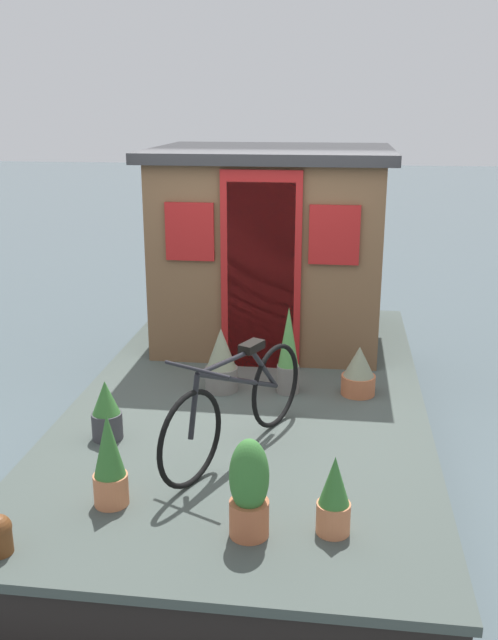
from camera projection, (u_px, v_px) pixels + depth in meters
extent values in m
plane|color=#4C5B60|center=(252.00, 445.00, 6.11)|extent=(60.00, 60.00, 0.00)
cube|color=#424C47|center=(252.00, 395.00, 5.97)|extent=(5.29, 2.85, 0.06)
cube|color=black|center=(252.00, 422.00, 6.04)|extent=(5.19, 2.79, 0.44)
cube|color=brown|center=(271.00, 250.00, 7.16)|extent=(1.83, 2.13, 1.83)
cube|color=#28282B|center=(272.00, 153.00, 6.88)|extent=(2.03, 2.33, 0.10)
cube|color=#144733|center=(261.00, 278.00, 6.29)|extent=(0.04, 0.60, 1.70)
cube|color=maroon|center=(261.00, 272.00, 6.27)|extent=(0.03, 0.72, 1.80)
cube|color=maroon|center=(334.00, 235.00, 6.10)|extent=(0.03, 0.44, 0.52)
cube|color=maroon|center=(190.00, 232.00, 6.26)|extent=(0.03, 0.44, 0.52)
torus|color=black|center=(191.00, 439.00, 4.42)|extent=(0.59, 0.31, 0.64)
torus|color=black|center=(276.00, 386.00, 5.26)|extent=(0.59, 0.31, 0.64)
cylinder|color=black|center=(240.00, 381.00, 4.81)|extent=(0.89, 0.45, 0.44)
cylinder|color=black|center=(226.00, 362.00, 4.62)|extent=(0.58, 0.30, 0.06)
cylinder|color=black|center=(264.00, 369.00, 5.07)|extent=(0.34, 0.19, 0.40)
cylinder|color=black|center=(194.00, 407.00, 4.39)|extent=(0.12, 0.08, 0.42)
cube|color=black|center=(252.00, 347.00, 4.87)|extent=(0.22, 0.18, 0.06)
cylinder|color=black|center=(197.00, 370.00, 4.36)|extent=(0.24, 0.46, 0.02)
cylinder|color=slate|center=(222.00, 379.00, 5.98)|extent=(0.28, 0.28, 0.21)
cone|color=gray|center=(221.00, 348.00, 5.89)|extent=(0.25, 0.25, 0.35)
cylinder|color=#38383D|center=(107.00, 426.00, 5.11)|extent=(0.22, 0.22, 0.20)
cone|color=#387533|center=(105.00, 397.00, 5.04)|extent=(0.20, 0.20, 0.25)
cylinder|color=#C6754C|center=(111.00, 489.00, 4.27)|extent=(0.21, 0.21, 0.20)
cone|color=#387533|center=(108.00, 445.00, 4.18)|extent=(0.19, 0.19, 0.40)
cylinder|color=#C6754C|center=(333.00, 518.00, 3.98)|extent=(0.20, 0.20, 0.18)
cone|color=#387533|center=(335.00, 480.00, 3.91)|extent=(0.18, 0.18, 0.29)
cylinder|color=#B2603D|center=(358.00, 385.00, 5.90)|extent=(0.29, 0.29, 0.17)
cone|color=gray|center=(359.00, 361.00, 5.84)|extent=(0.26, 0.26, 0.25)
cylinder|color=slate|center=(288.00, 379.00, 5.93)|extent=(0.19, 0.19, 0.24)
cone|color=#4C8942|center=(289.00, 337.00, 5.82)|extent=(0.17, 0.17, 0.51)
cylinder|color=#B2603D|center=(249.00, 518.00, 3.96)|extent=(0.23, 0.23, 0.21)
ellipsoid|color=#387533|center=(249.00, 476.00, 3.88)|extent=(0.22, 0.22, 0.45)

